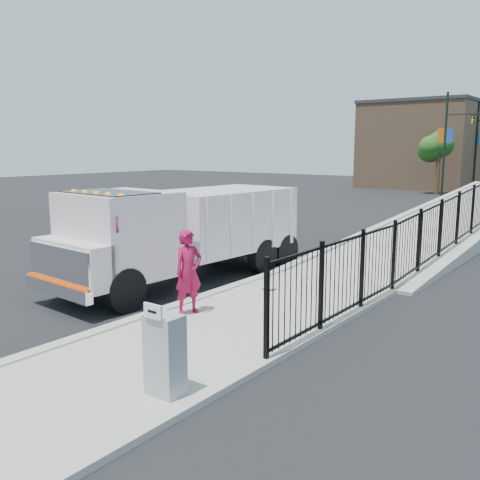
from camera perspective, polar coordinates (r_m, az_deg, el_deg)
The scene contains 14 objects.
ground at distance 13.38m, azimuth -5.06°, elevation -6.87°, with size 120.00×120.00×0.00m, color black.
sidewalk at distance 10.73m, azimuth -4.52°, elevation -10.79°, with size 3.55×12.00×0.12m, color #9E998E.
curb at distance 12.02m, azimuth -11.51°, elevation -8.58°, with size 0.30×12.00×0.16m, color #ADAAA3.
ramp at distance 26.60m, azimuth 22.39°, elevation 0.77°, with size 3.95×24.00×1.70m, color #9E998E.
iron_fence at distance 22.29m, azimuth 23.46°, elevation 1.43°, with size 0.10×28.00×1.80m, color black.
truck at distance 15.29m, azimuth -6.57°, elevation 1.22°, with size 3.11×8.27×2.78m.
worker at distance 12.06m, azimuth -5.52°, elevation -3.42°, with size 0.70×0.46×1.92m, color maroon.
utility_cabinet at distance 8.33m, azimuth -8.01°, elevation -12.02°, with size 0.55×0.40×1.25m, color gray.
arrow_sign at distance 7.94m, azimuth -9.26°, elevation -7.53°, with size 0.35×0.04×0.22m, color white.
debris at distance 14.30m, azimuth 3.10°, elevation -5.04°, with size 0.41×0.41×0.10m, color silver.
light_pole_0 at distance 44.11m, azimuth 21.40°, elevation 9.82°, with size 3.77×0.22×8.00m.
light_pole_2 at distance 54.28m, azimuth 24.22°, elevation 9.50°, with size 3.77×0.22×8.00m.
tree_0 at distance 47.42m, azimuth 20.49°, elevation 9.28°, with size 2.29×2.29×5.14m.
building at distance 56.33m, azimuth 18.94°, elevation 9.43°, with size 10.00×10.00×8.00m, color #8C664C.
Camera 1 is at (8.60, -9.51, 3.82)m, focal length 40.00 mm.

